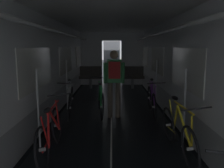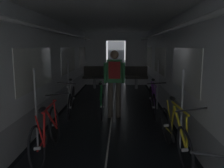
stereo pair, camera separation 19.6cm
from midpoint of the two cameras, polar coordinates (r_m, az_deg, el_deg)
name	(u,v)px [view 1 (the left image)]	position (r m, az deg, el deg)	size (l,w,h in m)	color
train_car_shell	(112,50)	(5.39, -1.06, 8.38)	(3.14, 12.34, 2.57)	black
bench_seat_far_left	(91,75)	(9.99, -5.70, 2.19)	(0.98, 0.51, 0.95)	gray
bench_seat_far_right	(133,75)	(9.97, 4.66, 2.19)	(0.98, 0.51, 0.95)	gray
bicycle_red	(51,133)	(3.99, -16.18, -11.58)	(0.44, 1.69, 0.95)	black
bicycle_silver	(71,101)	(6.14, -11.03, -4.08)	(0.44, 1.69, 0.95)	black
bicycle_yellow	(179,132)	(4.00, 14.74, -11.45)	(0.44, 1.69, 0.95)	black
bicycle_purple	(152,100)	(6.18, 9.03, -3.94)	(0.44, 1.69, 0.95)	black
person_cyclist_aisle	(115,78)	(5.71, -0.32, 1.55)	(0.54, 0.38, 1.69)	brown
bicycle_green_in_aisle	(101,100)	(6.10, -3.55, -4.02)	(0.44, 1.69, 0.95)	black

